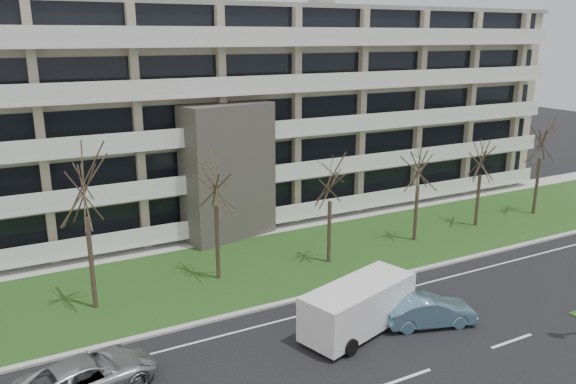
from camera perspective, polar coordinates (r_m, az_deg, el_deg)
ground at (r=24.02m, az=11.88°, el=-18.01°), size 160.00×160.00×0.00m
grass_verge at (r=33.71m, az=-2.36°, el=-7.34°), size 90.00×10.00×0.06m
curb at (r=29.67m, az=1.89°, el=-10.62°), size 90.00×0.35×0.12m
sidewalk at (r=38.41m, az=-5.92°, el=-4.47°), size 90.00×2.00×0.08m
lane_edge_line at (r=28.54m, az=3.41°, el=-11.88°), size 90.00×0.12×0.01m
apartment_building at (r=42.87m, az=-9.69°, el=7.94°), size 60.50×15.10×18.75m
silver_pickup at (r=23.58m, az=-19.74°, el=-17.22°), size 5.74×3.63×1.48m
blue_sedan at (r=27.69m, az=14.13°, el=-11.64°), size 4.57×2.71×1.42m
white_van at (r=26.36m, az=7.28°, el=-11.10°), size 6.29×3.80×2.30m
tree_2 at (r=28.03m, az=-20.11°, el=1.15°), size 4.26×4.26×8.52m
tree_3 at (r=30.14m, az=-7.43°, el=1.59°), size 3.82×3.82×7.63m
tree_4 at (r=32.44m, az=4.32°, el=1.57°), size 3.43×3.43×6.85m
tree_5 at (r=36.96m, az=13.17°, el=2.84°), size 3.39×3.39×6.77m
tree_6 at (r=41.16m, az=19.10°, el=3.63°), size 3.37×3.37×6.73m
tree_7 at (r=45.52m, az=24.46°, el=5.26°), size 3.92×3.92×7.83m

